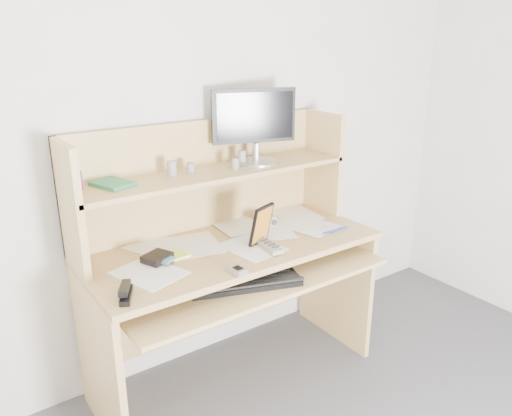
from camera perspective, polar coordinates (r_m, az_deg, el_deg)
back_wall at (r=2.50m, az=-6.79°, el=8.86°), size 3.60×0.04×2.50m
desk at (r=2.46m, az=-3.60°, el=-4.76°), size 1.40×0.70×1.30m
paper_clutter at (r=2.38m, az=-2.60°, el=-4.12°), size 1.32×0.54×0.01m
keyboard at (r=2.22m, az=-1.28°, el=-8.35°), size 0.52×0.32×0.03m
tv_remote at (r=2.33m, az=1.34°, el=-4.26°), size 0.08×0.21×0.02m
flip_phone at (r=2.10m, az=-2.23°, el=-6.97°), size 0.06×0.10×0.02m
stapler at (r=1.97m, az=-14.64°, el=-9.18°), size 0.10×0.15×0.04m
wallet at (r=2.23m, az=-11.24°, el=-5.56°), size 0.14×0.13×0.03m
sticky_note_pad at (r=2.28m, az=-8.95°, el=-5.33°), size 0.09×0.09×0.01m
digital_camera at (r=2.56m, az=1.39°, el=-1.66°), size 0.09×0.04×0.05m
game_case at (r=2.33m, az=0.62°, el=-1.90°), size 0.13×0.06×0.19m
blue_pen at (r=2.55m, az=9.06°, el=-2.51°), size 0.16×0.01×0.01m
card_box at (r=2.18m, az=-19.96°, el=2.87°), size 0.06×0.03×0.08m
shelf_book at (r=2.22m, az=-16.06°, el=2.68°), size 0.17×0.20×0.02m
chip_stack_a at (r=2.41m, az=-2.39°, el=5.11°), size 0.05×0.05×0.05m
chip_stack_b at (r=2.30m, az=-9.60°, el=4.46°), size 0.06×0.06×0.07m
chip_stack_c at (r=2.35m, az=-7.48°, el=4.57°), size 0.05×0.05×0.05m
chip_stack_d at (r=2.49m, az=-1.63°, el=5.81°), size 0.05×0.05×0.07m
monitor at (r=2.50m, az=-0.17°, el=9.60°), size 0.41×0.21×0.37m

